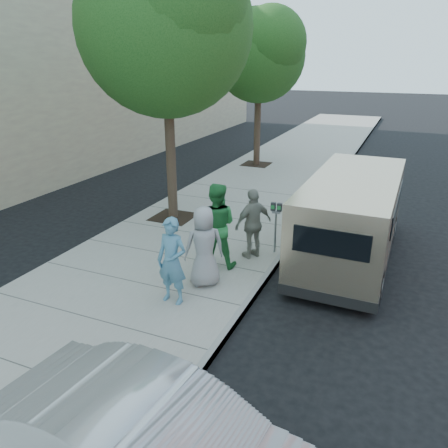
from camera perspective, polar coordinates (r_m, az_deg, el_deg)
The scene contains 11 objects.
ground at distance 10.38m, azimuth -1.98°, elevation -5.73°, with size 120.00×120.00×0.00m, color black.
sidewalk at distance 10.77m, azimuth -6.83°, elevation -4.40°, with size 5.00×60.00×0.15m, color gray.
curb_face at distance 9.89m, azimuth 5.65°, elevation -6.79°, with size 0.12×60.00×0.16m, color gray.
tree_near at distance 12.49m, azimuth -7.53°, elevation 24.85°, with size 4.62×4.60×7.53m.
tree_far at distance 19.42m, azimuth 4.78°, elevation 21.52°, with size 3.92×3.80×6.49m.
parking_meter at distance 10.56m, azimuth 6.80°, elevation 0.93°, with size 0.27×0.10×1.27m.
van at distance 10.84m, azimuth 16.35°, elevation 0.93°, with size 1.99×5.67×2.09m.
person_officer at distance 8.42m, azimuth -6.81°, elevation -4.83°, with size 0.63×0.42×1.74m, color teal.
person_green_shirt at distance 9.78m, azimuth -1.07°, elevation -0.21°, with size 0.95×0.74×1.96m, color #2B833E.
person_gray_shirt at distance 9.01m, azimuth -2.61°, elevation -2.97°, with size 0.84×0.55×1.72m, color #9A9A9C.
person_striped_polo at distance 10.29m, azimuth 3.84°, elevation 0.05°, with size 0.99×0.41×1.70m, color gray.
Camera 1 is at (3.98, -8.39, 4.65)m, focal length 35.00 mm.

